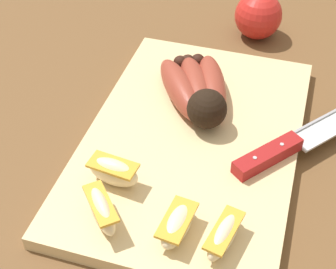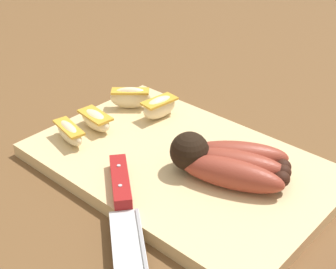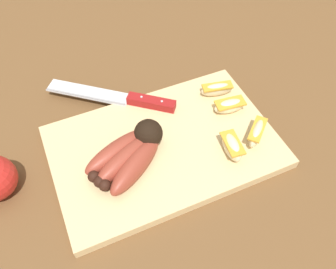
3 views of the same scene
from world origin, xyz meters
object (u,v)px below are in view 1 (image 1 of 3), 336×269
at_px(banana_bunch, 197,90).
at_px(chefs_knife, 295,142).
at_px(whole_apple, 258,15).
at_px(apple_wedge_far, 177,224).
at_px(apple_wedge_middle, 101,210).
at_px(apple_wedge_near, 113,172).
at_px(apple_wedge_extra, 224,235).

distance_m(banana_bunch, chefs_knife, 0.15).
height_order(chefs_knife, whole_apple, whole_apple).
xyz_separation_m(chefs_knife, whole_apple, (0.28, 0.10, 0.01)).
height_order(apple_wedge_far, whole_apple, whole_apple).
bearing_deg(apple_wedge_middle, chefs_knife, -46.04).
xyz_separation_m(apple_wedge_near, apple_wedge_far, (-0.05, -0.09, -0.00)).
xyz_separation_m(apple_wedge_near, apple_wedge_extra, (-0.05, -0.14, -0.00)).
bearing_deg(chefs_knife, apple_wedge_far, 148.53).
distance_m(apple_wedge_middle, whole_apple, 0.47).
height_order(apple_wedge_near, apple_wedge_far, apple_wedge_near).
relative_size(apple_wedge_far, whole_apple, 0.73).
height_order(apple_wedge_middle, whole_apple, whole_apple).
height_order(apple_wedge_near, apple_wedge_extra, apple_wedge_near).
relative_size(chefs_knife, apple_wedge_extra, 3.31).
height_order(chefs_knife, apple_wedge_middle, apple_wedge_middle).
relative_size(apple_wedge_middle, apple_wedge_far, 0.96).
bearing_deg(banana_bunch, whole_apple, -11.74).
bearing_deg(banana_bunch, apple_wedge_near, 161.90).
bearing_deg(apple_wedge_extra, apple_wedge_far, 90.73).
bearing_deg(apple_wedge_middle, whole_apple, -11.77).
bearing_deg(apple_wedge_near, apple_wedge_extra, -108.83).
relative_size(chefs_knife, whole_apple, 2.57).
xyz_separation_m(apple_wedge_far, apple_wedge_extra, (0.00, -0.05, 0.00)).
height_order(apple_wedge_extra, whole_apple, whole_apple).
bearing_deg(apple_wedge_extra, banana_bunch, 21.06).
distance_m(banana_bunch, apple_wedge_extra, 0.24).
bearing_deg(banana_bunch, apple_wedge_extra, -158.94).
bearing_deg(whole_apple, apple_wedge_near, 165.46).
relative_size(apple_wedge_near, whole_apple, 0.72).
distance_m(chefs_knife, apple_wedge_near, 0.24).
bearing_deg(chefs_knife, apple_wedge_middle, 133.96).
bearing_deg(apple_wedge_middle, apple_wedge_far, -84.24).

